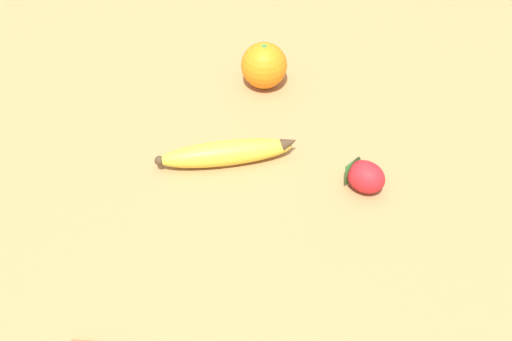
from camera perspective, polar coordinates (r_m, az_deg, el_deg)
name	(u,v)px	position (r m, az deg, el deg)	size (l,w,h in m)	color
ground_plane	(214,202)	(0.81, -4.02, -3.00)	(3.00, 3.00, 0.00)	#A87A47
banana	(227,153)	(0.85, -2.76, 1.69)	(0.05, 0.21, 0.04)	gold
orange	(264,65)	(0.97, 0.77, 9.98)	(0.07, 0.07, 0.07)	orange
strawberry	(363,175)	(0.82, 10.14, -0.46)	(0.07, 0.07, 0.04)	red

